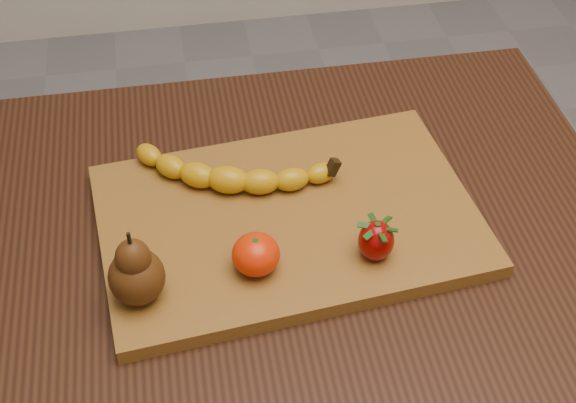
{
  "coord_description": "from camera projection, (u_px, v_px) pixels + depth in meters",
  "views": [
    {
      "loc": [
        -0.04,
        -0.65,
        1.46
      ],
      "look_at": [
        0.08,
        0.03,
        0.8
      ],
      "focal_mm": 50.0,
      "sensor_mm": 36.0,
      "label": 1
    }
  ],
  "objects": [
    {
      "name": "mandarin",
      "position": [
        256.0,
        254.0,
        0.89
      ],
      "size": [
        0.06,
        0.06,
        0.05
      ],
      "primitive_type": "ellipsoid",
      "rotation": [
        0.0,
        0.0,
        -0.05
      ],
      "color": "red",
      "rests_on": "cutting_board"
    },
    {
      "name": "pear",
      "position": [
        135.0,
        266.0,
        0.84
      ],
      "size": [
        0.08,
        0.08,
        0.1
      ],
      "primitive_type": null,
      "rotation": [
        0.0,
        0.0,
        0.44
      ],
      "color": "#48250B",
      "rests_on": "cutting_board"
    },
    {
      "name": "banana",
      "position": [
        228.0,
        180.0,
        0.99
      ],
      "size": [
        0.23,
        0.13,
        0.03
      ],
      "primitive_type": null,
      "rotation": [
        0.0,
        0.0,
        -0.33
      ],
      "color": "#C48E09",
      "rests_on": "cutting_board"
    },
    {
      "name": "cutting_board",
      "position": [
        288.0,
        219.0,
        0.98
      ],
      "size": [
        0.48,
        0.34,
        0.02
      ],
      "primitive_type": "cube",
      "rotation": [
        0.0,
        0.0,
        0.1
      ],
      "color": "brown",
      "rests_on": "table"
    },
    {
      "name": "strawberry",
      "position": [
        376.0,
        239.0,
        0.9
      ],
      "size": [
        0.05,
        0.05,
        0.05
      ],
      "primitive_type": null,
      "rotation": [
        0.0,
        0.0,
        -0.4
      ],
      "color": "#860303",
      "rests_on": "cutting_board"
    },
    {
      "name": "table",
      "position": [
        234.0,
        301.0,
        1.02
      ],
      "size": [
        1.0,
        0.7,
        0.76
      ],
      "color": "black",
      "rests_on": "ground"
    }
  ]
}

